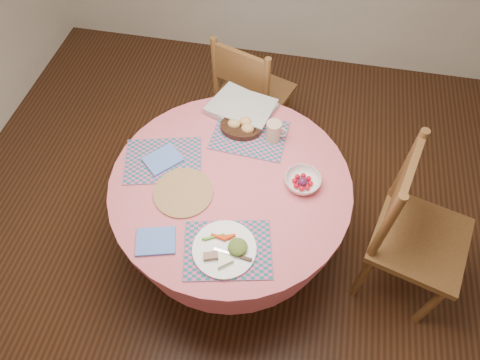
% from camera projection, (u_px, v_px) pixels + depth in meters
% --- Properties ---
extents(ground, '(4.00, 4.00, 0.00)m').
position_uv_depth(ground, '(232.00, 248.00, 2.78)').
color(ground, '#331C0F').
rests_on(ground, ground).
extents(room_envelope, '(4.01, 4.01, 2.71)m').
position_uv_depth(room_envelope, '(225.00, 11.00, 1.38)').
color(room_envelope, silver).
rests_on(room_envelope, ground).
extents(dining_table, '(1.24, 1.24, 0.75)m').
position_uv_depth(dining_table, '(231.00, 202.00, 2.33)').
color(dining_table, '#D3626D').
rests_on(dining_table, ground).
extents(chair_right, '(0.58, 0.60, 1.06)m').
position_uv_depth(chair_right, '(412.00, 231.00, 2.23)').
color(chair_right, brown).
rests_on(chair_right, ground).
extents(chair_back, '(0.56, 0.55, 0.97)m').
position_uv_depth(chair_back, '(251.00, 93.00, 2.89)').
color(chair_back, brown).
rests_on(chair_back, ground).
extents(placemat_front, '(0.46, 0.38, 0.01)m').
position_uv_depth(placemat_front, '(228.00, 250.00, 1.95)').
color(placemat_front, '#116163').
rests_on(placemat_front, dining_table).
extents(placemat_left, '(0.46, 0.39, 0.01)m').
position_uv_depth(placemat_left, '(163.00, 160.00, 2.25)').
color(placemat_left, '#116163').
rests_on(placemat_left, dining_table).
extents(placemat_back, '(0.42, 0.32, 0.01)m').
position_uv_depth(placemat_back, '(250.00, 135.00, 2.35)').
color(placemat_back, '#116163').
rests_on(placemat_back, dining_table).
extents(wicker_trivet, '(0.30, 0.30, 0.01)m').
position_uv_depth(wicker_trivet, '(183.00, 192.00, 2.13)').
color(wicker_trivet, olive).
rests_on(wicker_trivet, dining_table).
extents(napkin_near, '(0.21, 0.18, 0.01)m').
position_uv_depth(napkin_near, '(156.00, 241.00, 1.97)').
color(napkin_near, '#537BD6').
rests_on(napkin_near, dining_table).
extents(napkin_far, '(0.22, 0.23, 0.01)m').
position_uv_depth(napkin_far, '(163.00, 159.00, 2.24)').
color(napkin_far, '#537BD6').
rests_on(napkin_far, placemat_left).
extents(dinner_plate, '(0.29, 0.29, 0.05)m').
position_uv_depth(dinner_plate, '(225.00, 250.00, 1.93)').
color(dinner_plate, white).
rests_on(dinner_plate, placemat_front).
extents(bread_bowl, '(0.23, 0.23, 0.08)m').
position_uv_depth(bread_bowl, '(241.00, 126.00, 2.35)').
color(bread_bowl, black).
rests_on(bread_bowl, placemat_back).
extents(latte_mug, '(0.12, 0.08, 0.12)m').
position_uv_depth(latte_mug, '(274.00, 131.00, 2.28)').
color(latte_mug, '#CFB18E').
rests_on(latte_mug, placemat_back).
extents(fruit_bowl, '(0.18, 0.18, 0.06)m').
position_uv_depth(fruit_bowl, '(303.00, 182.00, 2.14)').
color(fruit_bowl, white).
rests_on(fruit_bowl, dining_table).
extents(newspaper_stack, '(0.42, 0.38, 0.04)m').
position_uv_depth(newspaper_stack, '(241.00, 108.00, 2.44)').
color(newspaper_stack, silver).
rests_on(newspaper_stack, dining_table).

